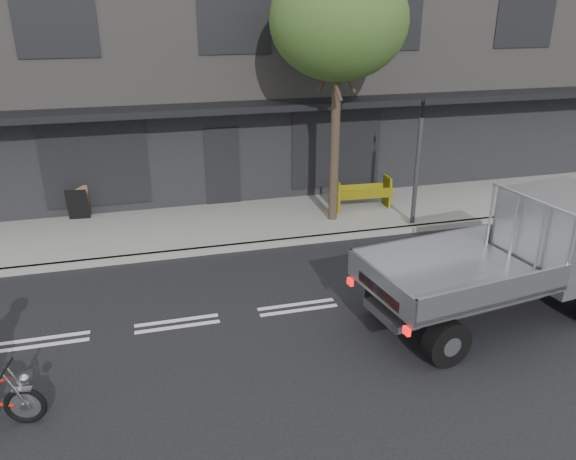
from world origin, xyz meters
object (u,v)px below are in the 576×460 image
at_px(traffic_light_pole, 417,169).
at_px(sandwich_board, 78,205).
at_px(flatbed_ute, 545,243).
at_px(street_tree, 339,22).
at_px(construction_barrier, 365,195).

xyz_separation_m(traffic_light_pole, sandwich_board, (-8.77, 2.57, -1.06)).
distance_m(flatbed_ute, sandwich_board, 11.66).
bearing_deg(traffic_light_pole, flatbed_ute, -83.69).
height_order(street_tree, sandwich_board, street_tree).
bearing_deg(construction_barrier, flatbed_ute, -76.18).
bearing_deg(sandwich_board, construction_barrier, -4.54).
relative_size(construction_barrier, sandwich_board, 1.90).
bearing_deg(sandwich_board, flatbed_ute, -31.95).
bearing_deg(traffic_light_pole, construction_barrier, 126.75).
bearing_deg(street_tree, flatbed_ute, -64.88).
xyz_separation_m(flatbed_ute, construction_barrier, (-1.40, 5.68, -0.75)).
bearing_deg(construction_barrier, street_tree, -161.91).
bearing_deg(traffic_light_pole, sandwich_board, 163.68).
xyz_separation_m(traffic_light_pole, flatbed_ute, (0.49, -4.47, -0.29)).
xyz_separation_m(street_tree, traffic_light_pole, (2.00, -0.85, -3.63)).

